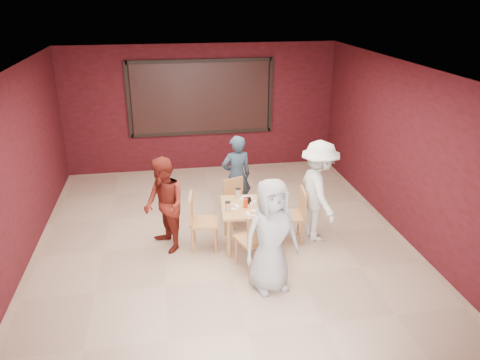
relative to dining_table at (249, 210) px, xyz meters
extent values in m
plane|color=tan|center=(-0.40, 0.18, -0.62)|extent=(7.00, 7.00, 0.00)
cube|color=black|center=(-0.40, 3.63, 1.03)|extent=(3.00, 0.02, 1.50)
cube|color=#DCAF5A|center=(0.00, 0.00, 0.06)|extent=(0.95, 0.95, 0.04)
cylinder|color=#DCAF5A|center=(-0.32, 0.38, -0.29)|extent=(0.06, 0.06, 0.66)
cylinder|color=#DCAF5A|center=(0.38, 0.32, -0.29)|extent=(0.06, 0.06, 0.66)
cylinder|color=#DCAF5A|center=(-0.38, -0.32, -0.29)|extent=(0.06, 0.06, 0.66)
cylinder|color=#DCAF5A|center=(0.32, -0.38, -0.29)|extent=(0.06, 0.06, 0.66)
cylinder|color=white|center=(0.00, -0.28, 0.08)|extent=(0.22, 0.22, 0.01)
cone|color=#E69751|center=(0.00, -0.28, 0.10)|extent=(0.20, 0.20, 0.02)
cylinder|color=#F4E5C2|center=(0.12, -0.36, 0.15)|extent=(0.09, 0.09, 0.14)
cylinder|color=black|center=(0.12, -0.36, 0.22)|extent=(0.09, 0.09, 0.01)
cylinder|color=white|center=(0.00, 0.28, 0.08)|extent=(0.22, 0.22, 0.01)
cone|color=#E69751|center=(0.00, 0.28, 0.10)|extent=(0.20, 0.20, 0.02)
cylinder|color=#F4E5C2|center=(-0.12, 0.36, 0.15)|extent=(0.09, 0.09, 0.14)
cylinder|color=black|center=(-0.12, 0.36, 0.22)|extent=(0.09, 0.09, 0.01)
cylinder|color=white|center=(-0.28, 0.00, 0.08)|extent=(0.22, 0.22, 0.01)
cone|color=#E69751|center=(-0.28, 0.00, 0.10)|extent=(0.20, 0.20, 0.02)
cylinder|color=#F4E5C2|center=(-0.36, -0.12, 0.15)|extent=(0.09, 0.09, 0.14)
cylinder|color=black|center=(-0.36, -0.12, 0.22)|extent=(0.09, 0.09, 0.01)
cylinder|color=white|center=(0.28, 0.00, 0.08)|extent=(0.22, 0.22, 0.01)
cone|color=#E69751|center=(0.28, 0.00, 0.10)|extent=(0.20, 0.20, 0.02)
cylinder|color=#F4E5C2|center=(0.36, 0.12, 0.15)|extent=(0.09, 0.09, 0.14)
cylinder|color=black|center=(0.36, 0.12, 0.22)|extent=(0.09, 0.09, 0.01)
cylinder|color=white|center=(0.07, -0.03, 0.13)|extent=(0.06, 0.06, 0.10)
cylinder|color=white|center=(0.02, -0.07, 0.12)|extent=(0.05, 0.05, 0.08)
cylinder|color=#BC2F0D|center=(-0.07, -0.05, 0.15)|extent=(0.07, 0.07, 0.15)
cube|color=black|center=(-0.01, 0.09, 0.13)|extent=(0.12, 0.07, 0.10)
cube|color=tan|center=(-0.06, -0.65, -0.15)|extent=(0.59, 0.59, 0.04)
cylinder|color=tan|center=(0.05, -0.41, -0.39)|extent=(0.04, 0.04, 0.45)
cylinder|color=tan|center=(-0.30, -0.54, -0.39)|extent=(0.04, 0.04, 0.45)
cylinder|color=tan|center=(0.18, -0.76, -0.39)|extent=(0.04, 0.04, 0.45)
cylinder|color=tan|center=(-0.17, -0.89, -0.39)|extent=(0.04, 0.04, 0.45)
cube|color=tan|center=(0.01, -0.85, 0.11)|extent=(0.44, 0.20, 0.44)
cube|color=tan|center=(-0.06, 0.74, -0.21)|extent=(0.50, 0.50, 0.04)
cylinder|color=tan|center=(-0.16, 0.53, -0.42)|extent=(0.03, 0.03, 0.38)
cylinder|color=tan|center=(0.14, 0.64, -0.42)|extent=(0.03, 0.03, 0.38)
cylinder|color=tan|center=(-0.27, 0.83, -0.42)|extent=(0.03, 0.03, 0.38)
cylinder|color=tan|center=(0.03, 0.94, -0.42)|extent=(0.03, 0.03, 0.38)
cube|color=tan|center=(-0.13, 0.90, 0.01)|extent=(0.38, 0.17, 0.37)
cube|color=tan|center=(-0.72, 0.03, -0.16)|extent=(0.50, 0.50, 0.04)
cylinder|color=tan|center=(-0.56, -0.17, -0.40)|extent=(0.04, 0.04, 0.43)
cylinder|color=tan|center=(-0.51, 0.18, -0.40)|extent=(0.04, 0.04, 0.43)
cylinder|color=tan|center=(-0.92, -0.12, -0.40)|extent=(0.04, 0.04, 0.43)
cylinder|color=tan|center=(-0.87, 0.23, -0.40)|extent=(0.04, 0.04, 0.43)
cube|color=tan|center=(-0.91, 0.06, 0.09)|extent=(0.10, 0.44, 0.42)
cube|color=tan|center=(0.68, 0.04, -0.17)|extent=(0.48, 0.48, 0.04)
cylinder|color=tan|center=(0.52, 0.23, -0.40)|extent=(0.04, 0.04, 0.42)
cylinder|color=tan|center=(0.48, -0.12, -0.40)|extent=(0.04, 0.04, 0.42)
cylinder|color=tan|center=(0.87, 0.19, -0.40)|extent=(0.04, 0.04, 0.42)
cylinder|color=tan|center=(0.83, -0.16, -0.40)|extent=(0.04, 0.04, 0.42)
cube|color=tan|center=(0.87, 0.01, 0.08)|extent=(0.08, 0.44, 0.41)
imported|color=#A3A3A3|center=(0.07, -1.19, 0.19)|extent=(0.88, 0.68, 1.61)
imported|color=#293A4A|center=(-0.03, 1.10, 0.14)|extent=(0.61, 0.46, 1.52)
imported|color=maroon|center=(-1.32, 0.11, 0.14)|extent=(0.81, 0.90, 1.52)
imported|color=white|center=(1.14, 0.05, 0.22)|extent=(0.67, 1.11, 1.67)
camera|label=1|loc=(-1.25, -6.53, 3.23)|focal=35.00mm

